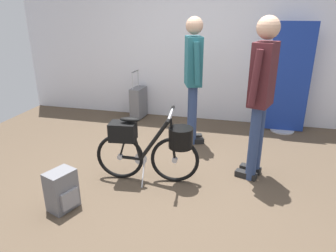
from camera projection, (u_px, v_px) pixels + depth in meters
name	position (u px, v px, depth m)	size (l,w,h in m)	color
ground_plane	(171.00, 182.00, 3.45)	(6.49, 6.49, 0.00)	brown
back_wall	(203.00, 42.00, 5.03)	(6.49, 0.10, 2.62)	silver
floor_banner_stand	(288.00, 85.00, 4.63)	(0.60, 0.36, 1.65)	#B7B7BC
folding_bike_foreground	(151.00, 145.00, 3.34)	(1.15, 0.53, 0.81)	black
visitor_near_wall	(261.00, 90.00, 3.22)	(0.35, 0.51, 1.76)	navy
visitor_browsing	(193.00, 73.00, 4.16)	(0.35, 0.51, 1.73)	navy
rolling_suitcase	(138.00, 102.00, 5.38)	(0.22, 0.38, 0.83)	slate
backpack_on_floor	(62.00, 190.00, 2.93)	(0.29, 0.32, 0.40)	slate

